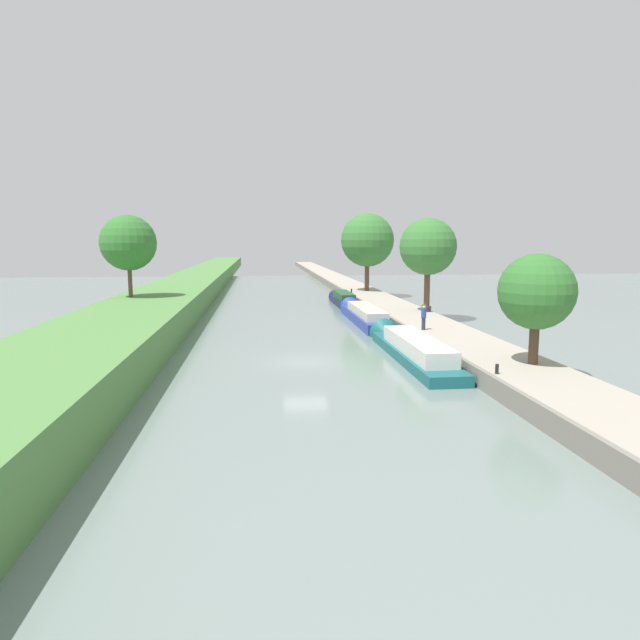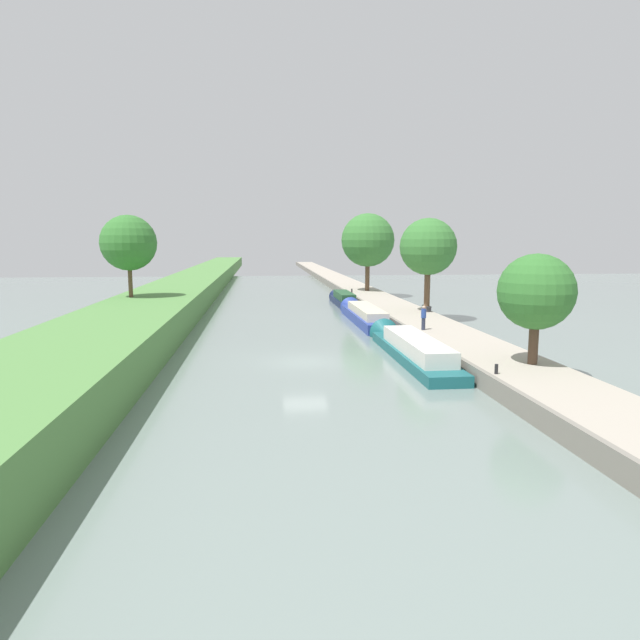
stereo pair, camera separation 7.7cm
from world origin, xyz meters
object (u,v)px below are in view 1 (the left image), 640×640
(person_walking, at_px, (424,317))
(park_bench, at_px, (427,307))
(narrowboat_teal, at_px, (410,347))
(narrowboat_navy, at_px, (342,299))
(narrowboat_blue, at_px, (363,315))
(mooring_bollard_near, at_px, (497,369))
(mooring_bollard_far, at_px, (351,291))

(person_walking, height_order, park_bench, person_walking)
(narrowboat_teal, height_order, narrowboat_navy, narrowboat_navy)
(person_walking, bearing_deg, narrowboat_teal, -115.58)
(narrowboat_blue, distance_m, park_bench, 5.49)
(narrowboat_blue, height_order, mooring_bollard_near, narrowboat_blue)
(person_walking, bearing_deg, narrowboat_navy, 95.11)
(narrowboat_blue, distance_m, narrowboat_navy, 13.11)
(park_bench, bearing_deg, narrowboat_navy, 111.44)
(narrowboat_blue, bearing_deg, mooring_bollard_far, 83.97)
(narrowboat_teal, xyz_separation_m, mooring_bollard_far, (1.81, 32.54, 0.53))
(narrowboat_navy, bearing_deg, mooring_bollard_near, -87.24)
(person_walking, height_order, mooring_bollard_near, person_walking)
(narrowboat_blue, height_order, mooring_bollard_far, narrowboat_blue)
(mooring_bollard_near, bearing_deg, person_walking, 88.42)
(narrowboat_blue, xyz_separation_m, park_bench, (5.44, -0.43, 0.62))
(narrowboat_teal, distance_m, mooring_bollard_far, 32.59)
(narrowboat_navy, height_order, park_bench, narrowboat_navy)
(mooring_bollard_near, distance_m, park_bench, 22.91)
(mooring_bollard_far, bearing_deg, person_walking, -89.28)
(narrowboat_blue, xyz_separation_m, person_walking, (2.22, -10.32, 1.14))
(narrowboat_blue, relative_size, person_walking, 8.80)
(narrowboat_blue, bearing_deg, park_bench, -4.52)
(mooring_bollard_far, relative_size, park_bench, 0.30)
(narrowboat_navy, height_order, mooring_bollard_far, narrowboat_navy)
(narrowboat_navy, xyz_separation_m, mooring_bollard_near, (1.75, -36.18, 0.51))
(narrowboat_teal, relative_size, narrowboat_navy, 1.35)
(mooring_bollard_near, bearing_deg, narrowboat_teal, 102.44)
(narrowboat_navy, distance_m, person_walking, 23.56)
(narrowboat_teal, bearing_deg, mooring_bollard_near, -77.56)
(person_walking, xyz_separation_m, mooring_bollard_far, (-0.35, 28.02, -0.65))
(narrowboat_blue, relative_size, park_bench, 9.74)
(mooring_bollard_far, distance_m, park_bench, 18.47)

